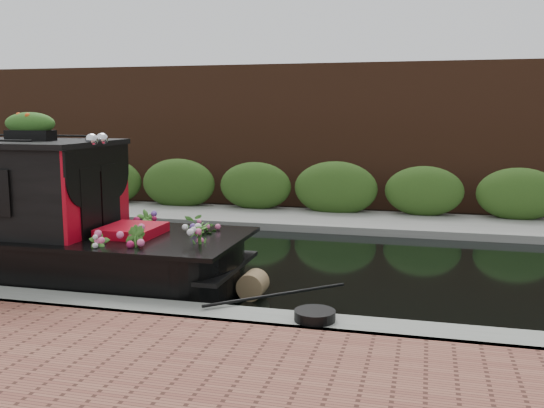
# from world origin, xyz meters

# --- Properties ---
(ground) EXTENTS (80.00, 80.00, 0.00)m
(ground) POSITION_xyz_m (0.00, 0.00, 0.00)
(ground) COLOR black
(ground) RESTS_ON ground
(near_bank_coping) EXTENTS (40.00, 0.60, 0.50)m
(near_bank_coping) POSITION_xyz_m (0.00, -3.30, 0.00)
(near_bank_coping) COLOR gray
(near_bank_coping) RESTS_ON ground
(far_bank_path) EXTENTS (40.00, 2.40, 0.34)m
(far_bank_path) POSITION_xyz_m (0.00, 4.20, 0.00)
(far_bank_path) COLOR gray
(far_bank_path) RESTS_ON ground
(far_hedge) EXTENTS (40.00, 1.10, 2.80)m
(far_hedge) POSITION_xyz_m (0.00, 5.10, 0.00)
(far_hedge) COLOR #2E501A
(far_hedge) RESTS_ON ground
(far_brick_wall) EXTENTS (40.00, 1.00, 8.00)m
(far_brick_wall) POSITION_xyz_m (0.00, 7.20, 0.00)
(far_brick_wall) COLOR #4D2A1A
(far_brick_wall) RESTS_ON ground
(rope_fender) EXTENTS (0.39, 0.41, 0.39)m
(rope_fender) POSITION_xyz_m (1.99, -1.88, 0.20)
(rope_fender) COLOR brown
(rope_fender) RESTS_ON ground
(coiled_mooring_rope) EXTENTS (0.49, 0.49, 0.12)m
(coiled_mooring_rope) POSITION_xyz_m (3.17, -3.29, 0.31)
(coiled_mooring_rope) COLOR black
(coiled_mooring_rope) RESTS_ON near_bank_coping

